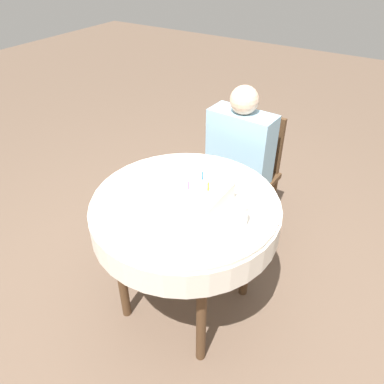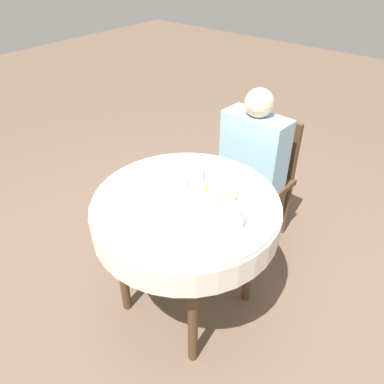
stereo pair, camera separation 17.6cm
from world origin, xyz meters
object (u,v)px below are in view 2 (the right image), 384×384
at_px(chair, 257,174).
at_px(person, 252,156).
at_px(drinking_glass, 235,218).
at_px(birthday_cake, 199,196).

bearing_deg(chair, person, -90.00).
bearing_deg(chair, drinking_glass, -63.51).
bearing_deg(birthday_cake, chair, 99.94).
distance_m(person, birthday_cake, 0.76).
relative_size(chair, drinking_glass, 7.75).
bearing_deg(birthday_cake, person, 101.52).
height_order(chair, drinking_glass, drinking_glass).
height_order(person, birthday_cake, person).
bearing_deg(person, chair, 90.00).
distance_m(chair, person, 0.20).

